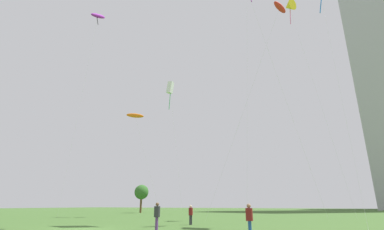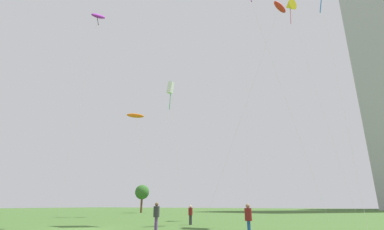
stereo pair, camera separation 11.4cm
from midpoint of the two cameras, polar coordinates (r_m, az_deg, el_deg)
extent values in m
plane|color=#3D6028|center=(24.00, -21.45, -20.68)|extent=(280.00, 280.00, 0.00)
cylinder|color=#2D2D33|center=(26.73, -0.06, -20.53)|extent=(0.15, 0.15, 0.81)
cylinder|color=#2D2D33|center=(26.60, -0.31, -20.55)|extent=(0.15, 0.15, 0.81)
cylinder|color=maroon|center=(26.64, -0.18, -18.98)|extent=(0.37, 0.37, 0.64)
sphere|color=beige|center=(26.63, -0.18, -18.06)|extent=(0.22, 0.22, 0.22)
cylinder|color=#593372|center=(20.50, -7.09, -21.13)|extent=(0.17, 0.17, 0.90)
cylinder|color=#593372|center=(20.32, -7.20, -21.15)|extent=(0.17, 0.17, 0.90)
cylinder|color=#2D2D33|center=(20.38, -7.06, -18.89)|extent=(0.41, 0.41, 0.71)
sphere|color=brown|center=(20.37, -7.01, -17.55)|extent=(0.24, 0.24, 0.24)
cylinder|color=#1E478C|center=(16.96, 11.75, -21.72)|extent=(0.16, 0.16, 0.85)
cylinder|color=#1E478C|center=(16.79, 11.67, -21.76)|extent=(0.16, 0.16, 0.85)
cylinder|color=maroon|center=(16.84, 11.54, -19.16)|extent=(0.39, 0.39, 0.67)
sphere|color=#997051|center=(16.83, 11.44, -17.62)|extent=(0.23, 0.23, 0.23)
cylinder|color=silver|center=(33.83, 16.40, 9.42)|extent=(6.50, 9.64, 33.47)
cylinder|color=silver|center=(46.16, -3.15, -6.48)|extent=(2.57, 0.40, 21.42)
cube|color=white|center=(49.85, -4.33, 5.59)|extent=(1.18, 0.83, 2.19)
cylinder|color=green|center=(49.01, -4.39, 3.21)|extent=(0.14, 0.41, 3.85)
cylinder|color=silver|center=(29.04, 27.30, 7.98)|extent=(0.25, 8.75, 26.66)
cylinder|color=blue|center=(38.42, 24.84, 20.43)|extent=(0.77, 0.79, 3.76)
cylinder|color=silver|center=(46.43, -8.93, -9.85)|extent=(3.20, 3.90, 15.85)
ellipsoid|color=orange|center=(47.62, -11.40, -0.12)|extent=(3.94, 0.87, 1.55)
cylinder|color=silver|center=(45.13, 24.55, 2.85)|extent=(4.74, 2.89, 32.69)
cone|color=yellow|center=(51.71, 19.21, 20.20)|extent=(2.29, 2.45, 2.08)
cylinder|color=#E5598C|center=(50.58, 19.44, 18.47)|extent=(0.28, 0.47, 3.23)
cylinder|color=silver|center=(32.20, 11.21, 7.35)|extent=(0.84, 3.40, 30.35)
cylinder|color=silver|center=(48.16, -21.68, 1.86)|extent=(2.11, 1.13, 33.67)
ellipsoid|color=purple|center=(55.43, -18.40, 18.51)|extent=(1.03, 3.69, 2.22)
cylinder|color=black|center=(54.81, -18.52, 17.60)|extent=(0.35, 0.36, 1.53)
cylinder|color=silver|center=(33.81, 10.67, 1.26)|extent=(10.53, 0.21, 25.08)
ellipsoid|color=red|center=(38.86, 17.48, 20.18)|extent=(1.57, 2.40, 1.22)
cylinder|color=brown|center=(66.64, -10.18, -17.52)|extent=(0.44, 0.44, 3.35)
ellipsoid|color=#336628|center=(66.70, -10.05, -15.15)|extent=(3.12, 3.12, 3.20)
camera|label=1|loc=(0.06, -89.90, -0.03)|focal=26.28mm
camera|label=2|loc=(0.06, 90.10, 0.03)|focal=26.28mm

